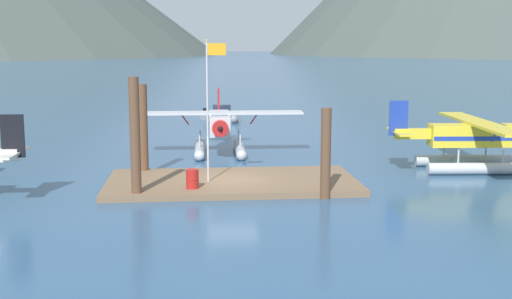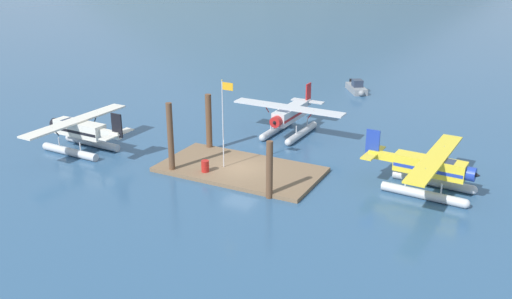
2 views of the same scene
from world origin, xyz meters
The scene contains 10 objects.
ground_plane centered at (0.00, 0.00, 0.00)m, with size 1200.00×1200.00×0.00m, color #2D5175.
dock_platform centered at (0.00, 0.00, 0.15)m, with size 12.17×6.36×0.30m, color brown.
piling_near_left centered at (-4.41, -2.58, 2.73)m, with size 0.45×0.45×5.46m, color brown.
piling_near_right centered at (4.01, -3.17, 2.04)m, with size 0.45×0.45×4.08m, color brown.
piling_far_left centered at (-4.49, 2.86, 2.41)m, with size 0.50×0.50×4.82m, color brown.
flagpole centered at (-1.06, -0.42, 4.46)m, with size 0.95×0.10×6.77m.
fuel_drum centered at (-1.93, -1.86, 0.74)m, with size 0.62×0.62×0.88m.
seaplane_silver_bow_centre centered at (-0.24, 9.63, 1.58)m, with size 10.43×7.98×3.84m.
seaplane_yellow_stbd_fwd centered at (13.40, 2.69, 1.58)m, with size 7.97×10.47×3.84m.
boat_grey_open_north centered at (0.51, 27.27, 0.49)m, with size 3.58×4.33×1.50m.
Camera 1 is at (-1.74, -31.61, 6.86)m, focal length 46.18 mm.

